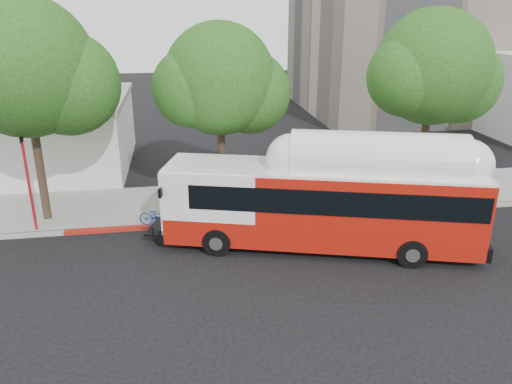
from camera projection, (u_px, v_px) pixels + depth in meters
ground at (264, 263)px, 18.88m from camera, size 120.00×120.00×0.00m
sidewalk at (242, 200)px, 24.87m from camera, size 60.00×5.00×0.15m
curb_strip at (249, 221)px, 22.47m from camera, size 60.00×0.30×0.15m
red_curb_segment at (182, 225)px, 22.02m from camera, size 10.00×0.32×0.16m
street_tree_left at (37, 72)px, 20.46m from camera, size 6.67×5.80×9.74m
street_tree_mid at (229, 83)px, 22.34m from camera, size 5.75×5.00×8.62m
street_tree_right at (440, 71)px, 23.52m from camera, size 6.21×5.40×9.18m
transit_bus at (323, 206)px, 19.55m from camera, size 13.15×5.97×3.86m
signal_pole at (29, 185)px, 20.71m from camera, size 0.12×0.40×4.25m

